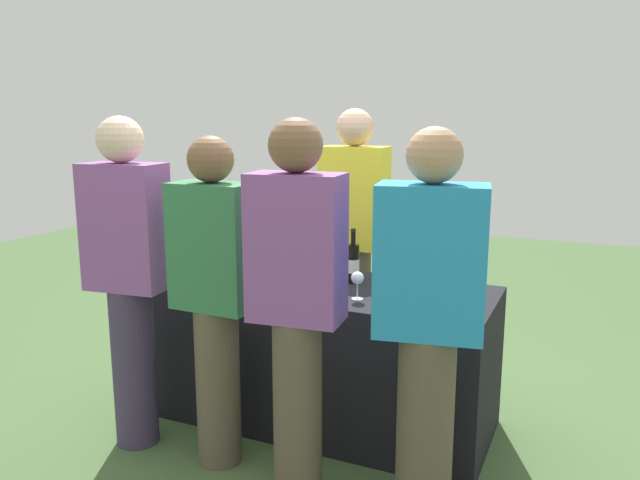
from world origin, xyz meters
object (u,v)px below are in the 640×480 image
wine_bottle_2 (395,269)px  wine_bottle_3 (421,270)px  wine_bottle_0 (281,254)px  wine_glass_0 (212,260)px  server_pouring (354,235)px  guest_0 (128,272)px  wine_glass_1 (321,270)px  wine_glass_2 (357,279)px  wine_bottle_1 (353,263)px  guest_1 (215,292)px  guest_3 (429,318)px  ice_bucket (226,256)px  guest_2 (297,300)px  wine_bottle_4 (446,275)px

wine_bottle_2 → wine_bottle_3: (0.14, 0.02, 0.00)m
wine_bottle_3 → wine_bottle_0: bearing=177.5°
wine_glass_0 → server_pouring: 0.96m
wine_bottle_0 → guest_0: size_ratio=0.19×
wine_glass_1 → wine_glass_2: bearing=-24.3°
wine_bottle_0 → wine_bottle_1: wine_bottle_0 is taller
wine_bottle_3 → wine_glass_0: size_ratio=2.23×
guest_1 → guest_3: 1.04m
wine_bottle_0 → guest_3: bearing=-35.1°
wine_bottle_0 → ice_bucket: 0.34m
wine_glass_2 → guest_3: guest_3 is taller
wine_bottle_1 → server_pouring: size_ratio=0.17×
guest_3 → guest_2: bearing=179.6°
guest_2 → guest_3: bearing=4.1°
wine_bottle_4 → wine_bottle_2: bearing=178.4°
guest_2 → wine_bottle_3: bearing=62.7°
guest_2 → wine_bottle_1: bearing=88.9°
wine_bottle_3 → ice_bucket: 1.19m
wine_glass_1 → guest_0: 0.99m
guest_0 → wine_bottle_4: bearing=19.5°
wine_bottle_1 → wine_bottle_3: 0.39m
wine_bottle_4 → wine_glass_2: (-0.39, -0.24, -0.00)m
wine_bottle_0 → wine_glass_2: wine_bottle_0 is taller
wine_bottle_0 → ice_bucket: size_ratio=1.34×
wine_bottle_4 → ice_bucket: bearing=179.8°
server_pouring → guest_1: 1.29m
server_pouring → guest_1: (-0.21, -1.27, -0.07)m
wine_bottle_1 → ice_bucket: size_ratio=1.28×
server_pouring → guest_0: bearing=60.0°
wine_bottle_0 → guest_2: size_ratio=0.19×
wine_bottle_0 → wine_glass_2: bearing=-27.2°
wine_bottle_2 → guest_0: 1.37m
guest_3 → wine_glass_2: bearing=126.7°
wine_bottle_2 → wine_bottle_4: bearing=-1.6°
wine_bottle_0 → guest_1: 0.74m
wine_glass_0 → guest_2: (0.84, -0.61, 0.03)m
wine_bottle_2 → guest_0: size_ratio=0.19×
wine_bottle_2 → wine_bottle_4: 0.27m
wine_bottle_4 → ice_bucket: (-1.32, 0.01, -0.02)m
wine_bottle_4 → guest_3: (0.09, -0.69, -0.01)m
server_pouring → wine_bottle_1: bearing=109.6°
wine_glass_0 → wine_glass_2: (0.91, -0.07, 0.00)m
wine_bottle_1 → wine_glass_0: 0.80m
guest_1 → wine_bottle_3: bearing=42.4°
ice_bucket → wine_glass_2: bearing=-15.0°
wine_bottle_0 → wine_bottle_2: (0.71, -0.06, -0.00)m
wine_bottle_3 → guest_3: (0.23, -0.72, -0.01)m
guest_2 → server_pouring: bearing=95.6°
wine_glass_2 → guest_2: 0.55m
wine_bottle_1 → wine_glass_0: bearing=-163.8°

